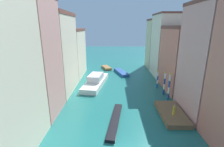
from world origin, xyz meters
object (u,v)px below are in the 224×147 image
object	(u,v)px
mooring_pole_1	(164,83)
vaporetto_white	(96,81)
motorboat_0	(121,72)
mooring_pole_0	(169,86)
motorboat_1	(106,68)
waterfront_dock	(171,113)
gondola_black	(115,120)
person_on_dock	(174,110)
mooring_pole_2	(158,79)

from	to	relation	value
mooring_pole_1	vaporetto_white	distance (m)	15.55
mooring_pole_1	motorboat_0	size ratio (longest dim) A/B	0.60
mooring_pole_0	motorboat_1	size ratio (longest dim) A/B	0.95
motorboat_0	mooring_pole_1	bearing A→B (deg)	-62.54
mooring_pole_0	waterfront_dock	bearing A→B (deg)	-102.69
gondola_black	motorboat_1	xyz separation A→B (m)	(-2.63, 30.86, 0.14)
person_on_dock	gondola_black	xyz separation A→B (m)	(-8.67, -0.79, -1.23)
waterfront_dock	gondola_black	size ratio (longest dim) A/B	0.80
person_on_dock	gondola_black	bearing A→B (deg)	-174.78
person_on_dock	mooring_pole_2	bearing A→B (deg)	85.93
motorboat_1	gondola_black	bearing A→B (deg)	-85.12
person_on_dock	gondola_black	world-z (taller)	person_on_dock
person_on_dock	gondola_black	distance (m)	8.79
vaporetto_white	motorboat_1	xyz separation A→B (m)	(1.84, 15.16, -0.54)
waterfront_dock	mooring_pole_1	xyz separation A→B (m)	(1.18, 8.17, 2.12)
waterfront_dock	motorboat_0	world-z (taller)	motorboat_0
gondola_black	motorboat_0	xyz separation A→B (m)	(1.98, 25.25, 0.15)
vaporetto_white	gondola_black	world-z (taller)	vaporetto_white
person_on_dock	motorboat_0	size ratio (longest dim) A/B	0.20
gondola_black	motorboat_0	world-z (taller)	motorboat_0
mooring_pole_1	motorboat_1	bearing A→B (deg)	121.00
mooring_pole_0	vaporetto_white	distance (m)	16.71
vaporetto_white	motorboat_0	xyz separation A→B (m)	(6.45, 9.56, -0.53)
mooring_pole_0	gondola_black	distance (m)	12.82
mooring_pole_1	gondola_black	size ratio (longest dim) A/B	0.51
mooring_pole_0	vaporetto_white	world-z (taller)	mooring_pole_0
motorboat_1	mooring_pole_1	bearing A→B (deg)	-59.00
gondola_black	mooring_pole_0	bearing A→B (deg)	37.11
waterfront_dock	person_on_dock	xyz separation A→B (m)	(-0.06, -1.03, 1.10)
vaporetto_white	motorboat_0	bearing A→B (deg)	55.98
waterfront_dock	mooring_pole_0	xyz separation A→B (m)	(1.30, 5.77, 2.31)
waterfront_dock	mooring_pole_2	size ratio (longest dim) A/B	1.94
waterfront_dock	mooring_pole_1	distance (m)	8.53
mooring_pole_2	motorboat_0	bearing A→B (deg)	124.04
person_on_dock	mooring_pole_0	world-z (taller)	mooring_pole_0
mooring_pole_2	mooring_pole_0	bearing A→B (deg)	-86.17
motorboat_1	vaporetto_white	bearing A→B (deg)	-96.93
mooring_pole_2	vaporetto_white	xyz separation A→B (m)	(-14.08, 1.74, -1.09)
vaporetto_white	motorboat_1	size ratio (longest dim) A/B	2.40
person_on_dock	motorboat_1	xyz separation A→B (m)	(-11.30, 30.07, -1.09)
waterfront_dock	mooring_pole_1	world-z (taller)	mooring_pole_1
waterfront_dock	motorboat_1	distance (m)	31.18
person_on_dock	vaporetto_white	size ratio (longest dim) A/B	0.12
waterfront_dock	motorboat_1	bearing A→B (deg)	111.37
mooring_pole_0	mooring_pole_1	bearing A→B (deg)	92.95
mooring_pole_2	motorboat_1	world-z (taller)	mooring_pole_2
gondola_black	motorboat_0	distance (m)	25.33
mooring_pole_0	gondola_black	xyz separation A→B (m)	(-10.03, -7.59, -2.44)
motorboat_1	waterfront_dock	bearing A→B (deg)	-68.63
waterfront_dock	motorboat_0	size ratio (longest dim) A/B	0.93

